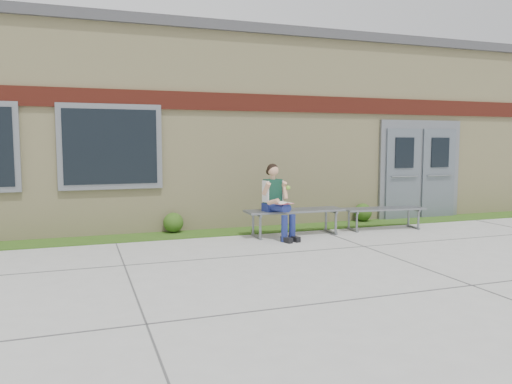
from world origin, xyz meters
name	(u,v)px	position (x,y,z in m)	size (l,w,h in m)	color
ground	(326,257)	(0.00, 0.00, 0.00)	(80.00, 80.00, 0.00)	#9E9E99
grass_strip	(266,229)	(0.00, 2.60, 0.01)	(16.00, 0.80, 0.02)	#274E14
school_building	(221,131)	(0.00, 5.99, 2.10)	(16.20, 6.22, 4.20)	beige
bench_left	(295,215)	(0.30, 1.87, 0.39)	(1.94, 0.58, 0.50)	slate
bench_right	(384,213)	(2.30, 1.87, 0.34)	(1.75, 0.65, 0.44)	slate
girl	(277,199)	(-0.14, 1.67, 0.74)	(0.54, 0.84, 1.39)	navy
shrub_mid	(173,223)	(-1.86, 2.85, 0.22)	(0.39, 0.39, 0.39)	#274E14
shrub_east	(363,212)	(2.42, 2.85, 0.22)	(0.40, 0.40, 0.40)	#274E14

